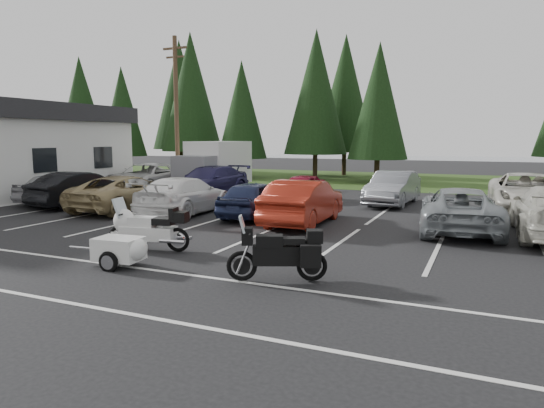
{
  "coord_description": "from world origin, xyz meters",
  "views": [
    {
      "loc": [
        7.04,
        -12.42,
        3.04
      ],
      "look_at": [
        1.75,
        -0.5,
        1.29
      ],
      "focal_mm": 32.0,
      "sensor_mm": 36.0,
      "label": 1
    }
  ],
  "objects_px": {
    "touring_motorcycle": "(148,224)",
    "cargo_trailer": "(119,252)",
    "car_near_4": "(254,199)",
    "box_truck": "(211,166)",
    "car_near_0": "(61,188)",
    "car_far_1": "(209,181)",
    "car_near_2": "(127,193)",
    "car_far_4": "(526,193)",
    "car_near_1": "(82,189)",
    "car_near_6": "(460,210)",
    "utility_pole": "(176,111)",
    "car_far_0": "(147,178)",
    "car_near_3": "(184,195)",
    "car_near_5": "(303,202)",
    "car_far_2": "(301,188)",
    "car_far_3": "(393,188)",
    "adventure_motorcycle": "(277,248)"
  },
  "relations": [
    {
      "from": "car_near_3",
      "to": "car_near_6",
      "type": "xyz_separation_m",
      "value": [
        10.48,
        0.48,
        -0.02
      ]
    },
    {
      "from": "car_near_0",
      "to": "car_far_3",
      "type": "distance_m",
      "value": 15.68
    },
    {
      "from": "adventure_motorcycle",
      "to": "car_far_3",
      "type": "bearing_deg",
      "value": 66.22
    },
    {
      "from": "car_near_0",
      "to": "car_far_1",
      "type": "bearing_deg",
      "value": -130.84
    },
    {
      "from": "car_near_1",
      "to": "car_near_4",
      "type": "height_order",
      "value": "car_near_1"
    },
    {
      "from": "cargo_trailer",
      "to": "car_near_4",
      "type": "bearing_deg",
      "value": 86.62
    },
    {
      "from": "car_near_0",
      "to": "car_far_0",
      "type": "height_order",
      "value": "car_far_0"
    },
    {
      "from": "box_truck",
      "to": "car_near_6",
      "type": "relative_size",
      "value": 1.06
    },
    {
      "from": "car_far_1",
      "to": "touring_motorcycle",
      "type": "bearing_deg",
      "value": -60.78
    },
    {
      "from": "box_truck",
      "to": "car_far_1",
      "type": "bearing_deg",
      "value": -61.28
    },
    {
      "from": "car_near_2",
      "to": "touring_motorcycle",
      "type": "bearing_deg",
      "value": 134.47
    },
    {
      "from": "car_far_4",
      "to": "touring_motorcycle",
      "type": "relative_size",
      "value": 2.2
    },
    {
      "from": "touring_motorcycle",
      "to": "car_near_0",
      "type": "bearing_deg",
      "value": 136.45
    },
    {
      "from": "utility_pole",
      "to": "car_near_5",
      "type": "height_order",
      "value": "utility_pole"
    },
    {
      "from": "car_near_4",
      "to": "cargo_trailer",
      "type": "height_order",
      "value": "car_near_4"
    },
    {
      "from": "car_near_2",
      "to": "car_far_1",
      "type": "bearing_deg",
      "value": -94.53
    },
    {
      "from": "box_truck",
      "to": "cargo_trailer",
      "type": "height_order",
      "value": "box_truck"
    },
    {
      "from": "car_near_2",
      "to": "car_near_3",
      "type": "xyz_separation_m",
      "value": [
        2.8,
        0.18,
        0.0
      ]
    },
    {
      "from": "utility_pole",
      "to": "car_near_4",
      "type": "relative_size",
      "value": 2.12
    },
    {
      "from": "car_far_2",
      "to": "cargo_trailer",
      "type": "xyz_separation_m",
      "value": [
        0.33,
        -13.34,
        -0.3
      ]
    },
    {
      "from": "touring_motorcycle",
      "to": "cargo_trailer",
      "type": "height_order",
      "value": "touring_motorcycle"
    },
    {
      "from": "car_near_6",
      "to": "touring_motorcycle",
      "type": "relative_size",
      "value": 2.0
    },
    {
      "from": "car_near_1",
      "to": "car_near_3",
      "type": "height_order",
      "value": "car_near_1"
    },
    {
      "from": "car_far_2",
      "to": "car_near_3",
      "type": "bearing_deg",
      "value": -115.26
    },
    {
      "from": "car_near_5",
      "to": "box_truck",
      "type": "bearing_deg",
      "value": -45.55
    },
    {
      "from": "car_near_4",
      "to": "box_truck",
      "type": "bearing_deg",
      "value": -53.71
    },
    {
      "from": "car_far_0",
      "to": "car_near_0",
      "type": "bearing_deg",
      "value": -103.02
    },
    {
      "from": "car_near_4",
      "to": "car_far_2",
      "type": "height_order",
      "value": "car_near_4"
    },
    {
      "from": "car_near_4",
      "to": "touring_motorcycle",
      "type": "xyz_separation_m",
      "value": [
        -0.14,
        -6.34,
        0.01
      ]
    },
    {
      "from": "car_near_1",
      "to": "car_near_6",
      "type": "bearing_deg",
      "value": -172.8
    },
    {
      "from": "car_near_0",
      "to": "car_far_2",
      "type": "relative_size",
      "value": 1.12
    },
    {
      "from": "car_far_1",
      "to": "touring_motorcycle",
      "type": "xyz_separation_m",
      "value": [
        5.15,
        -11.63,
        -0.07
      ]
    },
    {
      "from": "car_near_3",
      "to": "car_far_3",
      "type": "height_order",
      "value": "car_far_3"
    },
    {
      "from": "adventure_motorcycle",
      "to": "box_truck",
      "type": "bearing_deg",
      "value": 101.78
    },
    {
      "from": "car_near_1",
      "to": "car_far_3",
      "type": "xyz_separation_m",
      "value": [
        12.86,
        6.29,
        -0.01
      ]
    },
    {
      "from": "car_near_1",
      "to": "car_near_6",
      "type": "height_order",
      "value": "car_near_1"
    },
    {
      "from": "box_truck",
      "to": "car_near_2",
      "type": "bearing_deg",
      "value": -83.17
    },
    {
      "from": "car_near_6",
      "to": "car_far_3",
      "type": "height_order",
      "value": "car_far_3"
    },
    {
      "from": "touring_motorcycle",
      "to": "cargo_trailer",
      "type": "bearing_deg",
      "value": -86.34
    },
    {
      "from": "car_far_0",
      "to": "adventure_motorcycle",
      "type": "relative_size",
      "value": 2.52
    },
    {
      "from": "touring_motorcycle",
      "to": "cargo_trailer",
      "type": "distance_m",
      "value": 1.78
    },
    {
      "from": "car_near_1",
      "to": "car_far_1",
      "type": "relative_size",
      "value": 0.87
    },
    {
      "from": "box_truck",
      "to": "cargo_trailer",
      "type": "xyz_separation_m",
      "value": [
        7.11,
        -16.07,
        -1.09
      ]
    },
    {
      "from": "car_near_2",
      "to": "car_far_0",
      "type": "bearing_deg",
      "value": -58.3
    },
    {
      "from": "car_near_5",
      "to": "car_far_2",
      "type": "xyz_separation_m",
      "value": [
        -2.32,
        6.0,
        -0.13
      ]
    },
    {
      "from": "touring_motorcycle",
      "to": "cargo_trailer",
      "type": "xyz_separation_m",
      "value": [
        0.45,
        -1.69,
        -0.37
      ]
    },
    {
      "from": "utility_pole",
      "to": "car_far_1",
      "type": "relative_size",
      "value": 1.63
    },
    {
      "from": "car_near_1",
      "to": "touring_motorcycle",
      "type": "relative_size",
      "value": 1.82
    },
    {
      "from": "car_far_4",
      "to": "car_near_2",
      "type": "bearing_deg",
      "value": -159.94
    },
    {
      "from": "car_near_1",
      "to": "car_far_1",
      "type": "height_order",
      "value": "car_far_1"
    }
  ]
}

